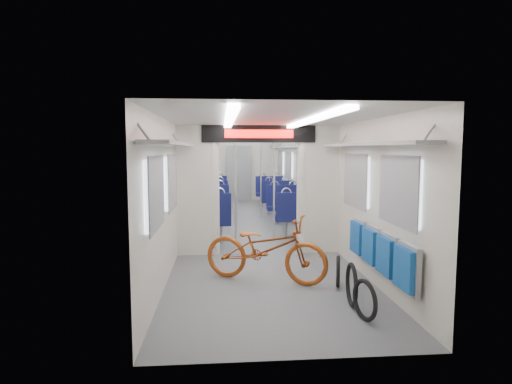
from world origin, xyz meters
The scene contains 14 objects.
carriage centered at (0.00, -0.27, 1.50)m, with size 12.00×12.02×2.31m.
bicycle centered at (-0.05, -3.69, 0.48)m, with size 0.63×1.81×0.95m, color #9D4616.
flip_bench centered at (1.35, -4.37, 0.58)m, with size 0.12×2.13×0.54m.
bike_hoop_a centered at (0.89, -5.19, 0.21)m, with size 0.47×0.47×0.05m, color black.
bike_hoop_b centered at (0.88, -4.75, 0.24)m, with size 0.53×0.53×0.05m, color black.
bike_hoop_c centered at (0.91, -4.04, 0.19)m, with size 0.44×0.44×0.05m, color black.
seat_bay_near_left centered at (-0.93, -0.12, 0.56)m, with size 0.93×2.17×1.13m.
seat_bay_near_right centered at (0.93, 0.19, 0.53)m, with size 0.90×2.01×1.08m.
seat_bay_far_left centered at (-0.94, 3.46, 0.55)m, with size 0.93×2.15×1.12m.
seat_bay_far_right centered at (0.93, 3.38, 0.55)m, with size 0.91×2.09×1.10m.
stanchion_near_left centered at (-0.39, -1.43, 1.15)m, with size 0.05×0.05×2.30m, color silver.
stanchion_near_right centered at (0.40, -1.11, 1.15)m, with size 0.04×0.04×2.30m, color silver.
stanchion_far_left centered at (-0.26, 1.80, 1.15)m, with size 0.04×0.04×2.30m, color silver.
stanchion_far_right centered at (0.41, 1.80, 1.15)m, with size 0.04×0.04×2.30m, color silver.
Camera 1 is at (-0.68, -9.62, 1.89)m, focal length 30.00 mm.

